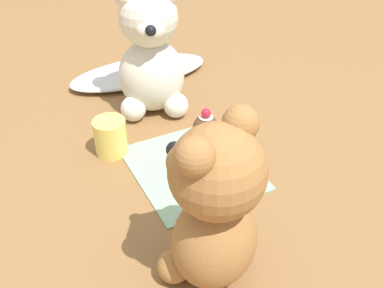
# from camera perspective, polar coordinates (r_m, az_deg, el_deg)

# --- Properties ---
(ground_plane) EXTENTS (4.00, 4.00, 0.00)m
(ground_plane) POSITION_cam_1_polar(r_m,az_deg,el_deg) (0.83, 0.00, -3.13)
(ground_plane) COLOR olive
(knitted_placemat) EXTENTS (0.21, 0.24, 0.01)m
(knitted_placemat) POSITION_cam_1_polar(r_m,az_deg,el_deg) (0.83, 0.00, -2.97)
(knitted_placemat) COLOR #8EBC99
(knitted_placemat) RESTS_ON ground_plane
(tulle_cloth) EXTENTS (0.35, 0.15, 0.03)m
(tulle_cloth) POSITION_cam_1_polar(r_m,az_deg,el_deg) (1.14, -6.68, 9.09)
(tulle_cloth) COLOR silver
(tulle_cloth) RESTS_ON ground_plane
(teddy_bear_cream) EXTENTS (0.17, 0.16, 0.28)m
(teddy_bear_cream) POSITION_cam_1_polar(r_m,az_deg,el_deg) (0.95, -5.27, 11.14)
(teddy_bear_cream) COLOR silver
(teddy_bear_cream) RESTS_ON ground_plane
(teddy_bear_tan) EXTENTS (0.16, 0.15, 0.26)m
(teddy_bear_tan) POSITION_cam_1_polar(r_m,az_deg,el_deg) (0.57, 2.76, -8.01)
(teddy_bear_tan) COLOR #A3703D
(teddy_bear_tan) RESTS_ON ground_plane
(cupcake_near_cream_bear) EXTENTS (0.05, 0.05, 0.08)m
(cupcake_near_cream_bear) POSITION_cam_1_polar(r_m,az_deg,el_deg) (0.87, 1.75, 1.80)
(cupcake_near_cream_bear) COLOR #B2ADA3
(cupcake_near_cream_bear) RESTS_ON knitted_placemat
(cupcake_near_tan_bear) EXTENTS (0.05, 0.05, 0.07)m
(cupcake_near_tan_bear) POSITION_cam_1_polar(r_m,az_deg,el_deg) (0.81, 1.57, -1.46)
(cupcake_near_tan_bear) COLOR #B2ADA3
(cupcake_near_tan_bear) RESTS_ON knitted_placemat
(juice_glass) EXTENTS (0.06, 0.06, 0.07)m
(juice_glass) POSITION_cam_1_polar(r_m,az_deg,el_deg) (0.86, -10.30, 0.91)
(juice_glass) COLOR #EADB66
(juice_glass) RESTS_ON ground_plane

